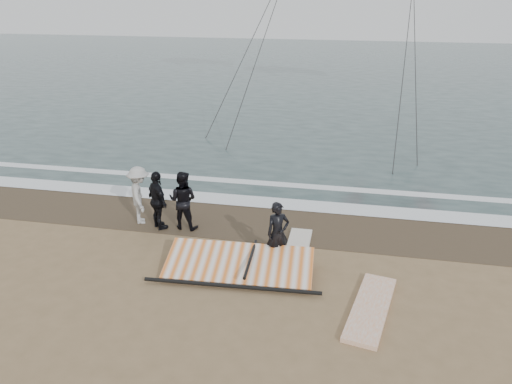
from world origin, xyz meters
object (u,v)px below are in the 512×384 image
(board_white, at_px, (371,308))
(board_cream, at_px, (297,249))
(man_main, at_px, (278,233))
(sail_rig, at_px, (238,263))

(board_white, distance_m, board_cream, 3.07)
(man_main, bearing_deg, sail_rig, -174.42)
(man_main, relative_size, board_white, 0.62)
(board_white, xyz_separation_m, sail_rig, (-3.31, 1.09, 0.14))
(board_white, bearing_deg, board_cream, 140.26)
(man_main, height_order, board_cream, man_main)
(man_main, distance_m, board_white, 3.04)
(man_main, distance_m, sail_rig, 1.29)
(sail_rig, bearing_deg, man_main, 34.80)
(board_white, bearing_deg, sail_rig, 173.09)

